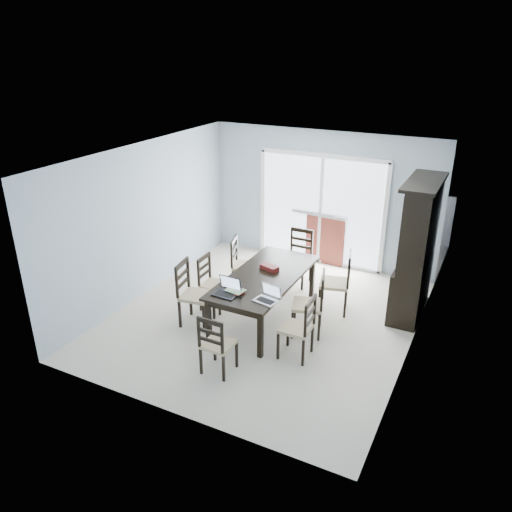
{
  "coord_description": "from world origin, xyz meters",
  "views": [
    {
      "loc": [
        3.01,
        -6.27,
        4.09
      ],
      "look_at": [
        -0.15,
        0.0,
        1.05
      ],
      "focal_mm": 35.0,
      "sensor_mm": 36.0,
      "label": 1
    }
  ],
  "objects_px": {
    "chair_end_far": "(299,251)",
    "cell_phone": "(239,297)",
    "chair_right_mid": "(314,297)",
    "china_hutch": "(416,251)",
    "hot_tub": "(317,222)",
    "chair_left_mid": "(210,277)",
    "chair_left_far": "(240,259)",
    "chair_right_far": "(341,276)",
    "game_box": "(269,268)",
    "chair_end_near": "(215,339)",
    "dining_table": "(265,280)",
    "chair_left_near": "(190,286)",
    "laptop_dark": "(225,291)",
    "laptop_silver": "(266,298)",
    "chair_right_near": "(303,321)"
  },
  "relations": [
    {
      "from": "laptop_dark",
      "to": "game_box",
      "type": "height_order",
      "value": "laptop_dark"
    },
    {
      "from": "hot_tub",
      "to": "laptop_silver",
      "type": "bearing_deg",
      "value": -79.51
    },
    {
      "from": "chair_end_far",
      "to": "game_box",
      "type": "distance_m",
      "value": 1.27
    },
    {
      "from": "game_box",
      "to": "chair_end_near",
      "type": "bearing_deg",
      "value": -87.28
    },
    {
      "from": "chair_right_far",
      "to": "game_box",
      "type": "xyz_separation_m",
      "value": [
        -1.02,
        -0.54,
        0.15
      ]
    },
    {
      "from": "laptop_silver",
      "to": "cell_phone",
      "type": "xyz_separation_m",
      "value": [
        -0.4,
        -0.06,
        -0.05
      ]
    },
    {
      "from": "chair_end_far",
      "to": "hot_tub",
      "type": "bearing_deg",
      "value": -79.35
    },
    {
      "from": "chair_right_mid",
      "to": "laptop_dark",
      "type": "relative_size",
      "value": 3.23
    },
    {
      "from": "chair_end_far",
      "to": "cell_phone",
      "type": "xyz_separation_m",
      "value": [
        0.0,
        -2.28,
        0.15
      ]
    },
    {
      "from": "chair_end_near",
      "to": "chair_left_near",
      "type": "bearing_deg",
      "value": 136.88
    },
    {
      "from": "china_hutch",
      "to": "chair_end_near",
      "type": "bearing_deg",
      "value": -124.32
    },
    {
      "from": "chair_end_near",
      "to": "laptop_silver",
      "type": "distance_m",
      "value": 0.96
    },
    {
      "from": "chair_end_near",
      "to": "game_box",
      "type": "height_order",
      "value": "chair_end_near"
    },
    {
      "from": "chair_left_far",
      "to": "chair_right_far",
      "type": "distance_m",
      "value": 1.82
    },
    {
      "from": "chair_right_far",
      "to": "game_box",
      "type": "relative_size",
      "value": 4.16
    },
    {
      "from": "dining_table",
      "to": "china_hutch",
      "type": "bearing_deg",
      "value": 31.71
    },
    {
      "from": "chair_right_far",
      "to": "chair_end_far",
      "type": "bearing_deg",
      "value": 40.36
    },
    {
      "from": "dining_table",
      "to": "chair_end_near",
      "type": "relative_size",
      "value": 2.15
    },
    {
      "from": "chair_right_far",
      "to": "chair_end_near",
      "type": "height_order",
      "value": "chair_right_far"
    },
    {
      "from": "chair_end_near",
      "to": "chair_end_far",
      "type": "xyz_separation_m",
      "value": [
        -0.09,
        3.09,
        0.07
      ]
    },
    {
      "from": "laptop_silver",
      "to": "chair_end_far",
      "type": "bearing_deg",
      "value": 110.92
    },
    {
      "from": "dining_table",
      "to": "game_box",
      "type": "relative_size",
      "value": 7.6
    },
    {
      "from": "chair_end_near",
      "to": "chair_right_near",
      "type": "bearing_deg",
      "value": 45.63
    },
    {
      "from": "cell_phone",
      "to": "china_hutch",
      "type": "bearing_deg",
      "value": 31.11
    },
    {
      "from": "chair_end_far",
      "to": "laptop_silver",
      "type": "xyz_separation_m",
      "value": [
        0.4,
        -2.22,
        0.2
      ]
    },
    {
      "from": "dining_table",
      "to": "laptop_dark",
      "type": "height_order",
      "value": "laptop_dark"
    },
    {
      "from": "chair_end_far",
      "to": "chair_right_mid",
      "type": "bearing_deg",
      "value": 119.29
    },
    {
      "from": "chair_left_mid",
      "to": "chair_left_far",
      "type": "xyz_separation_m",
      "value": [
        0.13,
        0.81,
        0.03
      ]
    },
    {
      "from": "china_hutch",
      "to": "game_box",
      "type": "relative_size",
      "value": 7.6
    },
    {
      "from": "chair_left_mid",
      "to": "chair_right_mid",
      "type": "distance_m",
      "value": 1.81
    },
    {
      "from": "chair_left_near",
      "to": "chair_left_far",
      "type": "bearing_deg",
      "value": 165.0
    },
    {
      "from": "china_hutch",
      "to": "laptop_dark",
      "type": "xyz_separation_m",
      "value": [
        -2.24,
        -2.09,
        -0.26
      ]
    },
    {
      "from": "dining_table",
      "to": "chair_left_near",
      "type": "xyz_separation_m",
      "value": [
        -0.97,
        -0.64,
        -0.05
      ]
    },
    {
      "from": "chair_end_near",
      "to": "cell_phone",
      "type": "bearing_deg",
      "value": 96.32
    },
    {
      "from": "dining_table",
      "to": "chair_right_mid",
      "type": "distance_m",
      "value": 0.86
    },
    {
      "from": "chair_end_near",
      "to": "game_box",
      "type": "xyz_separation_m",
      "value": [
        -0.09,
        1.84,
        0.25
      ]
    },
    {
      "from": "chair_right_near",
      "to": "hot_tub",
      "type": "height_order",
      "value": "chair_right_near"
    },
    {
      "from": "dining_table",
      "to": "chair_left_far",
      "type": "bearing_deg",
      "value": 138.71
    },
    {
      "from": "chair_end_far",
      "to": "hot_tub",
      "type": "xyz_separation_m",
      "value": [
        -0.36,
        1.87,
        -0.09
      ]
    },
    {
      "from": "chair_left_far",
      "to": "chair_end_near",
      "type": "xyz_separation_m",
      "value": [
        0.89,
        -2.34,
        -0.05
      ]
    },
    {
      "from": "china_hutch",
      "to": "chair_right_far",
      "type": "height_order",
      "value": "china_hutch"
    },
    {
      "from": "dining_table",
      "to": "hot_tub",
      "type": "bearing_deg",
      "value": 96.44
    },
    {
      "from": "chair_left_near",
      "to": "chair_right_far",
      "type": "height_order",
      "value": "chair_right_far"
    },
    {
      "from": "laptop_silver",
      "to": "game_box",
      "type": "height_order",
      "value": "laptop_silver"
    },
    {
      "from": "china_hutch",
      "to": "chair_left_mid",
      "type": "relative_size",
      "value": 2.11
    },
    {
      "from": "dining_table",
      "to": "chair_left_near",
      "type": "distance_m",
      "value": 1.16
    },
    {
      "from": "chair_left_near",
      "to": "chair_end_far",
      "type": "xyz_separation_m",
      "value": [
        0.95,
        2.11,
        -0.02
      ]
    },
    {
      "from": "chair_end_near",
      "to": "chair_end_far",
      "type": "bearing_deg",
      "value": 92.05
    },
    {
      "from": "dining_table",
      "to": "chair_end_near",
      "type": "bearing_deg",
      "value": -87.69
    },
    {
      "from": "chair_right_mid",
      "to": "china_hutch",
      "type": "bearing_deg",
      "value": -58.26
    }
  ]
}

